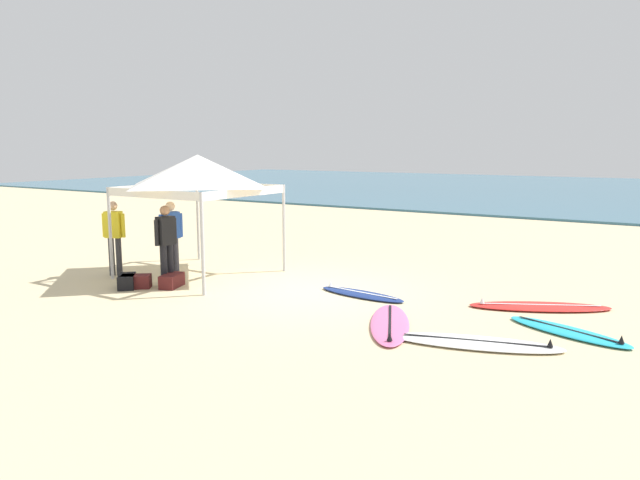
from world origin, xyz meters
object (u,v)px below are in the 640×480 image
object	(u,v)px
person_yellow	(114,233)
surfboard_navy	(361,294)
gear_bag_near_tent	(136,282)
gear_bag_on_sand	(172,281)
surfboard_white	(476,343)
gear_bag_by_pole	(127,281)
person_black	(166,240)
surfboard_red	(539,306)
person_blue	(171,233)
surfboard_pink	(390,324)
surfboard_cyan	(568,331)
canopy_tent	(198,171)

from	to	relation	value
person_yellow	surfboard_navy	bearing A→B (deg)	13.19
gear_bag_near_tent	gear_bag_on_sand	bearing A→B (deg)	38.05
surfboard_white	gear_bag_by_pole	bearing A→B (deg)	-177.38
person_black	gear_bag_by_pole	distance (m)	1.18
surfboard_red	person_blue	bearing A→B (deg)	-168.15
surfboard_navy	gear_bag_near_tent	world-z (taller)	gear_bag_near_tent
gear_bag_near_tent	person_blue	bearing A→B (deg)	99.28
surfboard_red	person_black	bearing A→B (deg)	-161.83
surfboard_pink	surfboard_white	bearing A→B (deg)	-6.84
gear_bag_near_tent	person_black	bearing A→B (deg)	52.98
surfboard_red	person_yellow	xyz separation A→B (m)	(-8.87, -2.24, 0.95)
surfboard_pink	gear_bag_on_sand	bearing A→B (deg)	179.69
surfboard_white	person_blue	world-z (taller)	person_blue
gear_bag_near_tent	surfboard_white	bearing A→B (deg)	1.96
surfboard_pink	surfboard_cyan	bearing A→B (deg)	23.60
surfboard_white	person_yellow	size ratio (longest dim) A/B	1.53
gear_bag_on_sand	surfboard_navy	bearing A→B (deg)	21.72
canopy_tent	person_blue	world-z (taller)	canopy_tent
person_blue	gear_bag_on_sand	world-z (taller)	person_blue
canopy_tent	surfboard_red	xyz separation A→B (m)	(7.25, 1.16, -2.35)
gear_bag_near_tent	surfboard_cyan	bearing A→B (deg)	10.68
person_yellow	surfboard_pink	bearing A→B (deg)	-1.47
surfboard_white	surfboard_cyan	bearing A→B (deg)	50.81
surfboard_cyan	person_yellow	xyz separation A→B (m)	(-9.58, -0.94, 0.95)
person_yellow	gear_bag_on_sand	size ratio (longest dim) A/B	2.85
surfboard_cyan	gear_bag_on_sand	bearing A→B (deg)	-171.83
surfboard_navy	surfboard_red	xyz separation A→B (m)	(3.20, 0.91, -0.00)
person_blue	person_black	xyz separation A→B (m)	(0.59, -0.72, 0.00)
canopy_tent	person_black	distance (m)	1.83
canopy_tent	surfboard_red	distance (m)	7.71
surfboard_red	person_blue	size ratio (longest dim) A/B	1.50
person_blue	gear_bag_near_tent	size ratio (longest dim) A/B	2.85
person_blue	gear_bag_on_sand	xyz separation A→B (m)	(0.78, -0.78, -0.85)
person_yellow	gear_bag_by_pole	distance (m)	1.63
surfboard_red	gear_bag_on_sand	size ratio (longest dim) A/B	4.28
gear_bag_by_pole	gear_bag_on_sand	size ratio (longest dim) A/B	1.00
canopy_tent	gear_bag_near_tent	size ratio (longest dim) A/B	4.78
person_blue	gear_bag_near_tent	world-z (taller)	person_blue
canopy_tent	gear_bag_near_tent	bearing A→B (deg)	-98.17
surfboard_white	gear_bag_on_sand	size ratio (longest dim) A/B	4.35
person_yellow	person_black	world-z (taller)	same
person_yellow	gear_bag_near_tent	xyz separation A→B (m)	(1.37, -0.61, -0.85)
surfboard_cyan	canopy_tent	bearing A→B (deg)	178.99
gear_bag_near_tent	gear_bag_on_sand	world-z (taller)	same
surfboard_white	surfboard_red	bearing A→B (deg)	82.36
canopy_tent	surfboard_cyan	size ratio (longest dim) A/B	1.36
gear_bag_near_tent	surfboard_navy	bearing A→B (deg)	24.23
surfboard_white	gear_bag_by_pole	distance (m)	7.32
surfboard_white	person_yellow	distance (m)	8.58
surfboard_cyan	surfboard_red	bearing A→B (deg)	118.77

